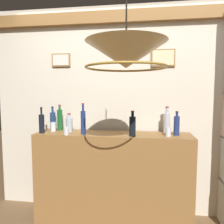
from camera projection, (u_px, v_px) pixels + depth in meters
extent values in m
cube|color=beige|center=(116.00, 111.00, 2.75)|extent=(3.11, 0.08, 2.53)
cube|color=olive|center=(115.00, 17.00, 2.59)|extent=(3.11, 0.10, 0.14)
cube|color=olive|center=(61.00, 60.00, 2.74)|extent=(0.23, 0.03, 0.16)
cube|color=silver|center=(61.00, 60.00, 2.73)|extent=(0.20, 0.01, 0.13)
cube|color=olive|center=(163.00, 58.00, 2.56)|extent=(0.27, 0.03, 0.20)
cube|color=beige|center=(163.00, 58.00, 2.54)|extent=(0.24, 0.01, 0.17)
cube|color=olive|center=(113.00, 177.00, 2.55)|extent=(1.77, 0.40, 1.03)
cylinder|color=#ACB7C6|center=(69.00, 125.00, 2.59)|extent=(0.08, 0.08, 0.17)
cylinder|color=#ACB7C6|center=(69.00, 116.00, 2.58)|extent=(0.03, 0.03, 0.04)
cylinder|color=maroon|center=(69.00, 114.00, 2.58)|extent=(0.04, 0.04, 0.01)
cylinder|color=navy|center=(53.00, 121.00, 2.74)|extent=(0.07, 0.07, 0.22)
cylinder|color=navy|center=(53.00, 110.00, 2.73)|extent=(0.03, 0.03, 0.06)
cylinder|color=black|center=(52.00, 107.00, 2.72)|extent=(0.03, 0.03, 0.01)
cylinder|color=#185726|center=(60.00, 120.00, 2.69)|extent=(0.06, 0.06, 0.25)
cylinder|color=#185726|center=(60.00, 108.00, 2.68)|extent=(0.03, 0.03, 0.05)
cylinder|color=maroon|center=(60.00, 105.00, 2.68)|extent=(0.03, 0.03, 0.01)
cylinder|color=navy|center=(83.00, 123.00, 2.45)|extent=(0.05, 0.05, 0.26)
cylinder|color=navy|center=(83.00, 108.00, 2.44)|extent=(0.02, 0.02, 0.08)
cylinder|color=maroon|center=(83.00, 104.00, 2.43)|extent=(0.03, 0.03, 0.01)
cylinder|color=black|center=(132.00, 126.00, 2.34)|extent=(0.07, 0.07, 0.21)
cylinder|color=black|center=(133.00, 114.00, 2.32)|extent=(0.03, 0.03, 0.05)
cylinder|color=maroon|center=(133.00, 111.00, 2.32)|extent=(0.04, 0.04, 0.01)
cylinder|color=navy|center=(177.00, 126.00, 2.38)|extent=(0.06, 0.06, 0.21)
cylinder|color=navy|center=(177.00, 114.00, 2.37)|extent=(0.03, 0.03, 0.04)
cylinder|color=black|center=(177.00, 112.00, 2.37)|extent=(0.03, 0.03, 0.01)
cylinder|color=#B9B9C1|center=(167.00, 124.00, 2.49)|extent=(0.07, 0.07, 0.23)
cylinder|color=#B9B9C1|center=(167.00, 111.00, 2.47)|extent=(0.03, 0.03, 0.07)
cylinder|color=maroon|center=(167.00, 107.00, 2.47)|extent=(0.04, 0.04, 0.01)
cylinder|color=black|center=(42.00, 124.00, 2.52)|extent=(0.06, 0.06, 0.21)
cylinder|color=black|center=(41.00, 111.00, 2.51)|extent=(0.02, 0.02, 0.07)
cylinder|color=black|center=(41.00, 108.00, 2.50)|extent=(0.03, 0.03, 0.01)
cylinder|color=silver|center=(168.00, 132.00, 2.34)|extent=(0.06, 0.06, 0.09)
cylinder|color=silver|center=(66.00, 131.00, 2.42)|extent=(0.06, 0.06, 0.09)
cylinder|color=silver|center=(53.00, 127.00, 2.63)|extent=(0.06, 0.06, 0.11)
cone|color=beige|center=(126.00, 55.00, 1.51)|extent=(0.57, 0.57, 0.18)
cylinder|color=black|center=(126.00, 16.00, 1.49)|extent=(0.01, 0.01, 0.33)
torus|color=#AD8433|center=(126.00, 67.00, 1.52)|extent=(0.57, 0.57, 0.02)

